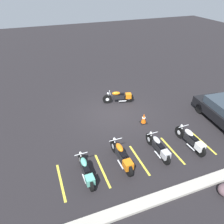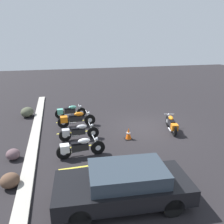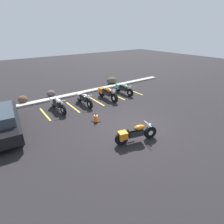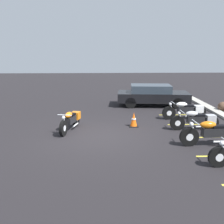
# 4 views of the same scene
# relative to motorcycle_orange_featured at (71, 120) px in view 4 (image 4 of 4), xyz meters

# --- Properties ---
(ground) EXTENTS (60.00, 60.00, 0.00)m
(ground) POSITION_rel_motorcycle_orange_featured_xyz_m (0.87, 1.11, -0.44)
(ground) COLOR black
(motorcycle_orange_featured) EXTENTS (2.08, 0.83, 0.84)m
(motorcycle_orange_featured) POSITION_rel_motorcycle_orange_featured_xyz_m (0.00, 0.00, 0.00)
(motorcycle_orange_featured) COLOR black
(motorcycle_orange_featured) RESTS_ON ground
(parked_bike_0) EXTENTS (0.62, 2.21, 0.87)m
(parked_bike_0) POSITION_rel_motorcycle_orange_featured_xyz_m (-1.60, 5.52, 0.02)
(parked_bike_0) COLOR black
(parked_bike_0) RESTS_ON ground
(parked_bike_1) EXTENTS (0.59, 2.11, 0.83)m
(parked_bike_1) POSITION_rel_motorcycle_orange_featured_xyz_m (0.22, 5.40, -0.00)
(parked_bike_1) COLOR black
(parked_bike_1) RESTS_ON ground
(parked_bike_2) EXTENTS (0.65, 2.30, 0.91)m
(parked_bike_2) POSITION_rel_motorcycle_orange_featured_xyz_m (2.13, 5.35, 0.04)
(parked_bike_2) COLOR black
(parked_bike_2) RESTS_ON ground
(car_black) EXTENTS (2.20, 4.45, 1.29)m
(car_black) POSITION_rel_motorcycle_orange_featured_xyz_m (-4.90, 4.44, 0.24)
(car_black) COLOR black
(car_black) RESTS_ON ground
(landscape_rock_0) EXTENTS (0.76, 0.79, 0.55)m
(landscape_rock_0) POSITION_rel_motorcycle_orange_featured_xyz_m (-3.16, 8.14, -0.17)
(landscape_rock_0) COLOR brown
(landscape_rock_0) RESTS_ON ground
(traffic_cone) EXTENTS (0.40, 0.40, 0.64)m
(traffic_cone) POSITION_rel_motorcycle_orange_featured_xyz_m (-0.39, 2.75, -0.14)
(traffic_cone) COLOR black
(traffic_cone) RESTS_ON ground
(stall_line_0) EXTENTS (0.10, 2.10, 0.00)m
(stall_line_0) POSITION_rel_motorcycle_orange_featured_xyz_m (-2.47, 5.42, -0.44)
(stall_line_0) COLOR gold
(stall_line_0) RESTS_ON ground
(stall_line_1) EXTENTS (0.10, 2.10, 0.00)m
(stall_line_1) POSITION_rel_motorcycle_orange_featured_xyz_m (-0.62, 5.42, -0.44)
(stall_line_1) COLOR gold
(stall_line_1) RESTS_ON ground
(stall_line_2) EXTENTS (0.10, 2.10, 0.00)m
(stall_line_2) POSITION_rel_motorcycle_orange_featured_xyz_m (1.24, 5.42, -0.44)
(stall_line_2) COLOR gold
(stall_line_2) RESTS_ON ground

